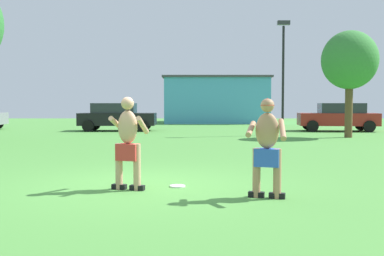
% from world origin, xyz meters
% --- Properties ---
extents(ground_plane, '(80.00, 80.00, 0.00)m').
position_xyz_m(ground_plane, '(0.00, 0.00, 0.00)').
color(ground_plane, '#4C8E3D').
extents(player_with_cap, '(0.69, 0.69, 1.63)m').
position_xyz_m(player_with_cap, '(2.13, -1.19, 0.89)').
color(player_with_cap, black).
rests_on(player_with_cap, ground_plane).
extents(player_in_red, '(0.69, 0.68, 1.65)m').
position_xyz_m(player_in_red, '(-0.22, -0.48, 0.87)').
color(player_in_red, black).
rests_on(player_in_red, ground_plane).
extents(frisbee, '(0.29, 0.29, 0.03)m').
position_xyz_m(frisbee, '(0.65, -0.19, 0.01)').
color(frisbee, white).
rests_on(frisbee, ground_plane).
extents(car_red_near_post, '(4.47, 2.40, 1.58)m').
position_xyz_m(car_red_near_post, '(9.19, 17.12, 0.82)').
color(car_red_near_post, maroon).
rests_on(car_red_near_post, ground_plane).
extents(car_black_mid_lot, '(4.31, 2.04, 1.58)m').
position_xyz_m(car_black_mid_lot, '(-3.38, 17.43, 0.82)').
color(car_black_mid_lot, black).
rests_on(car_black_mid_lot, ground_plane).
extents(lamp_post, '(0.60, 0.24, 5.57)m').
position_xyz_m(lamp_post, '(5.36, 13.75, 3.43)').
color(lamp_post, black).
rests_on(lamp_post, ground_plane).
extents(outbuilding_behind_lot, '(8.46, 6.93, 3.73)m').
position_xyz_m(outbuilding_behind_lot, '(2.85, 29.34, 1.87)').
color(outbuilding_behind_lot, '#4C9ED1').
rests_on(outbuilding_behind_lot, ground_plane).
extents(tree_right_field, '(2.53, 2.53, 4.86)m').
position_xyz_m(tree_right_field, '(8.08, 12.24, 3.49)').
color(tree_right_field, brown).
rests_on(tree_right_field, ground_plane).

